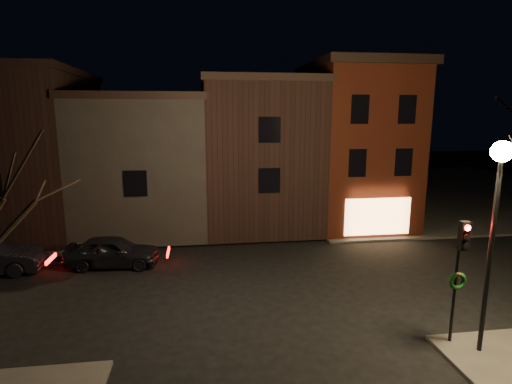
% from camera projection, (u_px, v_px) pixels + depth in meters
% --- Properties ---
extents(ground, '(120.00, 120.00, 0.00)m').
position_uv_depth(ground, '(256.00, 285.00, 17.46)').
color(ground, black).
rests_on(ground, ground).
extents(sidewalk_far_right, '(30.00, 30.00, 0.12)m').
position_uv_depth(sidewalk_far_right, '(428.00, 189.00, 39.57)').
color(sidewalk_far_right, '#2D2B28').
rests_on(sidewalk_far_right, ground).
extents(corner_building, '(6.50, 8.50, 10.50)m').
position_uv_depth(corner_building, '(355.00, 144.00, 26.72)').
color(corner_building, '#4C190D').
rests_on(corner_building, ground).
extents(row_building_a, '(7.30, 10.30, 9.40)m').
position_uv_depth(row_building_a, '(257.00, 152.00, 26.95)').
color(row_building_a, black).
rests_on(row_building_a, ground).
extents(row_building_b, '(7.80, 10.30, 8.40)m').
position_uv_depth(row_building_b, '(147.00, 161.00, 26.08)').
color(row_building_b, black).
rests_on(row_building_b, ground).
extents(row_building_c, '(7.30, 10.30, 9.90)m').
position_uv_depth(row_building_c, '(28.00, 151.00, 24.97)').
color(row_building_c, black).
rests_on(row_building_c, ground).
extents(street_lamp_near, '(0.60, 0.60, 6.48)m').
position_uv_depth(street_lamp_near, '(498.00, 190.00, 11.46)').
color(street_lamp_near, black).
rests_on(street_lamp_near, sidewalk_near_right).
extents(traffic_signal, '(0.58, 0.38, 4.05)m').
position_uv_depth(traffic_signal, '(460.00, 263.00, 12.31)').
color(traffic_signal, black).
rests_on(traffic_signal, sidewalk_near_right).
extents(parked_car_a, '(4.59, 2.13, 1.52)m').
position_uv_depth(parked_car_a, '(113.00, 251.00, 19.49)').
color(parked_car_a, black).
rests_on(parked_car_a, ground).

